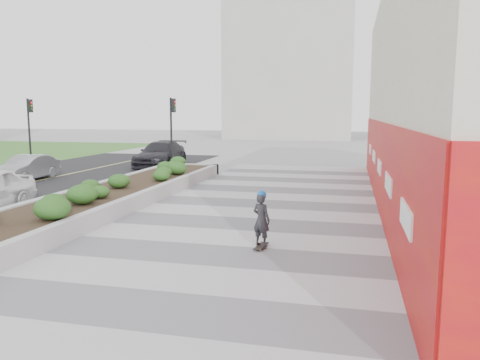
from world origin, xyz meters
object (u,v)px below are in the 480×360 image
(planter, at_px, (112,192))
(traffic_signal_near, at_px, (172,123))
(skateboarder, at_px, (261,219))
(car_dark, at_px, (161,154))
(traffic_signal_far, at_px, (30,122))
(car_silver, at_px, (27,168))

(planter, height_order, traffic_signal_near, traffic_signal_near)
(skateboarder, relative_size, car_dark, 0.27)
(traffic_signal_near, bearing_deg, planter, -80.65)
(planter, distance_m, traffic_signal_far, 15.00)
(car_dark, bearing_deg, car_silver, -122.78)
(car_silver, bearing_deg, skateboarder, -36.27)
(traffic_signal_far, height_order, skateboarder, traffic_signal_far)
(car_silver, height_order, car_dark, car_dark)
(traffic_signal_far, bearing_deg, skateboarder, -39.73)
(traffic_signal_far, distance_m, car_dark, 8.34)
(planter, relative_size, car_dark, 3.36)
(traffic_signal_far, bearing_deg, car_dark, 11.94)
(skateboarder, distance_m, car_silver, 16.06)
(traffic_signal_near, height_order, skateboarder, traffic_signal_near)
(traffic_signal_far, distance_m, skateboarder, 22.64)
(skateboarder, bearing_deg, traffic_signal_far, 146.74)
(traffic_signal_far, bearing_deg, car_silver, -54.76)
(car_silver, bearing_deg, car_dark, 58.25)
(planter, xyz_separation_m, skateboarder, (6.41, -4.41, 0.32))
(traffic_signal_far, bearing_deg, planter, -42.46)
(traffic_signal_near, distance_m, car_dark, 2.63)
(car_dark, bearing_deg, traffic_signal_near, -46.67)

